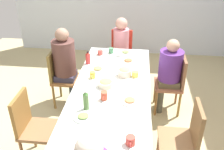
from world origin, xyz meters
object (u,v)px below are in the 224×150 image
at_px(dining_table, 112,90).
at_px(person_3, 65,61).
at_px(chair_4, 185,136).
at_px(bowl_0, 124,72).
at_px(plate_1, 128,61).
at_px(cup_3, 100,52).
at_px(chair_5, 174,81).
at_px(person_5, 169,69).
at_px(chair_0, 32,125).
at_px(plate_0, 98,69).
at_px(cup_0, 111,51).
at_px(bottle_1, 88,58).
at_px(cup_6, 130,141).
at_px(person_2, 121,44).
at_px(bottle_0, 86,101).
at_px(chair_3, 61,75).
at_px(cup_5, 104,96).
at_px(chair_2, 121,52).
at_px(cup_4, 135,74).
at_px(plate_4, 130,101).
at_px(bowl_1, 106,83).
at_px(plate_2, 125,52).
at_px(cup_1, 120,53).
at_px(plate_3, 83,117).

bearing_deg(dining_table, person_3, -127.34).
bearing_deg(chair_4, bowl_0, -139.96).
relative_size(plate_1, cup_3, 1.82).
distance_m(chair_5, person_5, 0.21).
bearing_deg(chair_0, plate_0, 147.89).
xyz_separation_m(plate_1, cup_0, (-0.29, -0.29, 0.03)).
xyz_separation_m(chair_4, bottle_1, (-1.17, -1.27, 0.32)).
relative_size(chair_4, cup_6, 7.28).
xyz_separation_m(person_2, bottle_0, (1.98, -0.23, 0.15)).
xyz_separation_m(chair_3, person_5, (0.00, 1.63, 0.19)).
bearing_deg(chair_4, cup_5, -106.31).
xyz_separation_m(cup_6, bottle_1, (-1.59, -0.70, 0.05)).
xyz_separation_m(cup_5, cup_6, (0.69, 0.34, -0.01)).
bearing_deg(bottle_1, chair_2, 156.89).
relative_size(chair_2, person_2, 0.77).
bearing_deg(chair_5, person_2, -135.54).
xyz_separation_m(person_2, cup_4, (1.21, 0.28, 0.07)).
relative_size(plate_4, cup_0, 1.92).
bearing_deg(cup_3, bowl_1, 12.80).
bearing_deg(person_3, plate_2, 115.54).
bearing_deg(chair_2, chair_0, -21.84).
bearing_deg(cup_6, cup_1, -172.44).
bearing_deg(plate_0, cup_3, -174.95).
bearing_deg(bowl_0, plate_2, -177.51).
bearing_deg(plate_4, chair_2, -172.73).
height_order(plate_3, cup_5, cup_5).
bearing_deg(plate_3, cup_6, 56.98).
xyz_separation_m(chair_4, plate_2, (-1.59, -0.75, 0.24)).
bearing_deg(chair_4, plate_0, -131.67).
relative_size(chair_4, plate_3, 4.28).
xyz_separation_m(bowl_0, cup_1, (-0.63, -0.11, -0.01)).
bearing_deg(cup_6, dining_table, -164.50).
xyz_separation_m(chair_4, bottle_0, (-0.07, -1.08, 0.34)).
height_order(dining_table, chair_3, chair_3).
bearing_deg(cup_3, cup_0, 116.38).
xyz_separation_m(person_2, cup_0, (0.47, -0.12, 0.08)).
distance_m(dining_table, person_2, 1.46).
relative_size(chair_5, plate_4, 4.13).
relative_size(plate_0, bottle_0, 0.95).
bearing_deg(person_2, dining_table, 0.00).
relative_size(chair_2, chair_5, 1.00).
height_order(person_5, bottle_1, person_5).
bearing_deg(person_5, bottle_0, -41.87).
xyz_separation_m(chair_4, plate_0, (-0.98, -1.10, 0.24)).
bearing_deg(plate_2, person_2, -166.87).
distance_m(cup_0, cup_1, 0.18).
bearing_deg(plate_1, plate_0, -53.14).
bearing_deg(chair_2, bowl_1, -2.69).
bearing_deg(chair_5, plate_0, -79.98).
xyz_separation_m(chair_3, plate_0, (0.19, 0.62, 0.24)).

